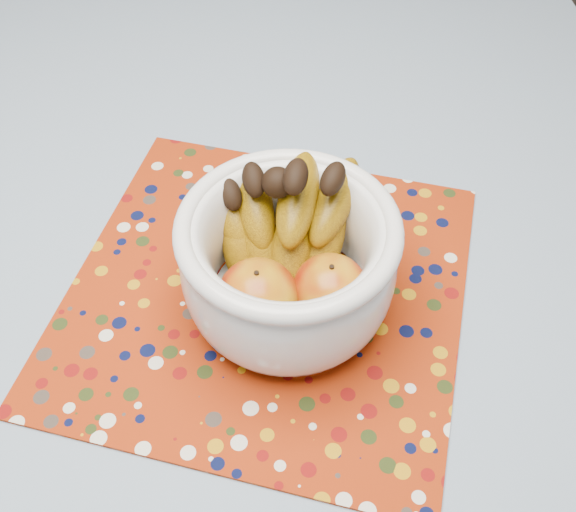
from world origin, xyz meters
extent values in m
plane|color=#2D2826|center=(0.00, 0.00, 0.00)|extent=(4.00, 4.00, 0.00)
cube|color=brown|center=(0.00, 0.00, 0.73)|extent=(1.20, 1.20, 0.04)
cylinder|color=brown|center=(0.53, 0.53, 0.35)|extent=(0.06, 0.06, 0.71)
cylinder|color=brown|center=(0.60, -0.07, 0.23)|extent=(0.04, 0.04, 0.47)
cylinder|color=brown|center=(0.60, 0.30, 0.23)|extent=(0.04, 0.04, 0.47)
cube|color=slate|center=(0.00, 0.00, 0.76)|extent=(1.32, 1.32, 0.01)
cube|color=maroon|center=(0.11, -0.05, 0.76)|extent=(0.54, 0.54, 0.00)
cylinder|color=silver|center=(0.13, -0.07, 0.77)|extent=(0.11, 0.11, 0.01)
cylinder|color=silver|center=(0.13, -0.07, 0.78)|extent=(0.16, 0.16, 0.01)
torus|color=silver|center=(0.13, -0.07, 0.89)|extent=(0.22, 0.22, 0.02)
ellipsoid|color=maroon|center=(0.10, -0.10, 0.82)|extent=(0.08, 0.08, 0.07)
ellipsoid|color=maroon|center=(0.17, -0.09, 0.82)|extent=(0.08, 0.08, 0.07)
sphere|color=black|center=(0.12, -0.02, 0.90)|extent=(0.03, 0.03, 0.03)
camera|label=1|loc=(0.10, -0.50, 1.37)|focal=42.00mm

